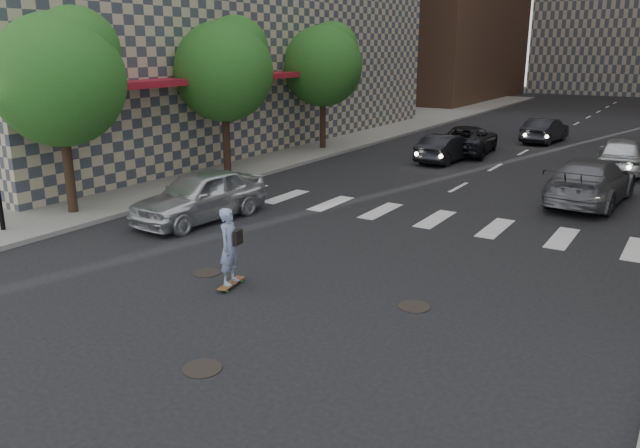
# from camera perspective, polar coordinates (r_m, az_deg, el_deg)

# --- Properties ---
(ground) EXTENTS (160.00, 160.00, 0.00)m
(ground) POSITION_cam_1_polar(r_m,az_deg,el_deg) (13.92, -7.45, -7.47)
(ground) COLOR black
(ground) RESTS_ON ground
(sidewalk_left) EXTENTS (13.00, 80.00, 0.15)m
(sidewalk_left) POSITION_cam_1_polar(r_m,az_deg,el_deg) (37.86, -5.46, 7.70)
(sidewalk_left) COLOR gray
(sidewalk_left) RESTS_ON ground
(tree_a) EXTENTS (4.20, 4.20, 6.60)m
(tree_a) POSITION_cam_1_polar(r_m,az_deg,el_deg) (21.91, -22.47, 12.57)
(tree_a) COLOR #382619
(tree_a) RESTS_ON sidewalk_left
(tree_b) EXTENTS (4.20, 4.20, 6.60)m
(tree_b) POSITION_cam_1_polar(r_m,az_deg,el_deg) (27.40, -8.56, 14.04)
(tree_b) COLOR #382619
(tree_b) RESTS_ON sidewalk_left
(tree_c) EXTENTS (4.20, 4.20, 6.60)m
(tree_c) POSITION_cam_1_polar(r_m,az_deg,el_deg) (33.91, 0.46, 14.56)
(tree_c) COLOR #382619
(tree_c) RESTS_ON sidewalk_left
(manhole_a) EXTENTS (0.70, 0.70, 0.02)m
(manhole_a) POSITION_cam_1_polar(r_m,az_deg,el_deg) (11.52, -10.72, -12.85)
(manhole_a) COLOR black
(manhole_a) RESTS_ON ground
(manhole_b) EXTENTS (0.70, 0.70, 0.02)m
(manhole_b) POSITION_cam_1_polar(r_m,az_deg,el_deg) (15.99, -10.33, -4.41)
(manhole_b) COLOR black
(manhole_b) RESTS_ON ground
(manhole_c) EXTENTS (0.70, 0.70, 0.02)m
(manhole_c) POSITION_cam_1_polar(r_m,az_deg,el_deg) (13.92, 8.61, -7.48)
(manhole_c) COLOR black
(manhole_c) RESTS_ON ground
(skateboarder) EXTENTS (0.54, 1.00, 1.93)m
(skateboarder) POSITION_cam_1_polar(r_m,az_deg,el_deg) (14.67, -8.24, -2.04)
(skateboarder) COLOR brown
(skateboarder) RESTS_ON ground
(silver_sedan) EXTENTS (2.36, 4.99, 1.65)m
(silver_sedan) POSITION_cam_1_polar(r_m,az_deg,el_deg) (20.62, -10.91, 2.58)
(silver_sedan) COLOR silver
(silver_sedan) RESTS_ON ground
(traffic_car_a) EXTENTS (1.75, 4.25, 1.37)m
(traffic_car_a) POSITION_cam_1_polar(r_m,az_deg,el_deg) (31.29, 11.43, 6.83)
(traffic_car_a) COLOR black
(traffic_car_a) RESTS_ON ground
(traffic_car_b) EXTENTS (2.68, 5.77, 1.63)m
(traffic_car_b) POSITION_cam_1_polar(r_m,az_deg,el_deg) (24.50, 23.49, 3.63)
(traffic_car_b) COLOR #5A5C62
(traffic_car_b) RESTS_ON ground
(traffic_car_c) EXTENTS (3.03, 5.53, 1.47)m
(traffic_car_c) POSITION_cam_1_polar(r_m,az_deg,el_deg) (33.99, 13.36, 7.51)
(traffic_car_c) COLOR black
(traffic_car_c) RESTS_ON ground
(traffic_car_d) EXTENTS (2.37, 4.91, 1.62)m
(traffic_car_d) POSITION_cam_1_polar(r_m,az_deg,el_deg) (31.10, 25.78, 5.74)
(traffic_car_d) COLOR silver
(traffic_car_d) RESTS_ON ground
(traffic_car_e) EXTENTS (1.95, 4.44, 1.42)m
(traffic_car_e) POSITION_cam_1_polar(r_m,az_deg,el_deg) (39.27, 19.87, 8.06)
(traffic_car_e) COLOR black
(traffic_car_e) RESTS_ON ground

